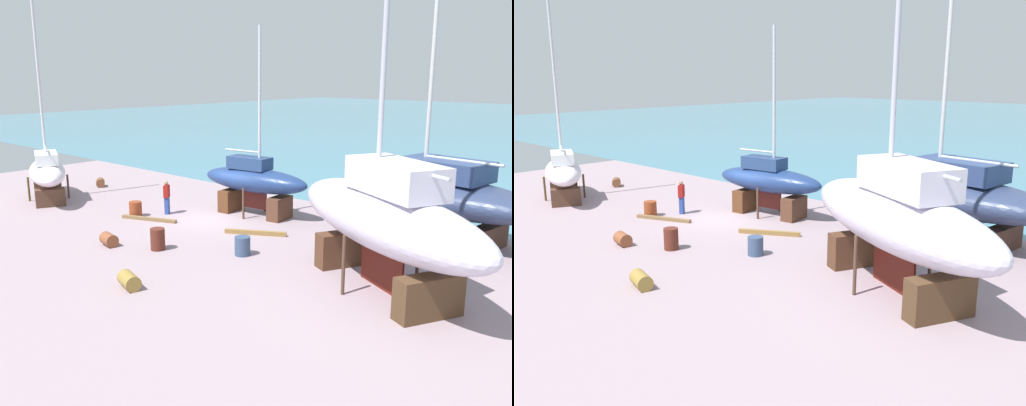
{
  "view_description": "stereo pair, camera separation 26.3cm",
  "coord_description": "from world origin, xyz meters",
  "views": [
    {
      "loc": [
        19.83,
        -18.28,
        7.31
      ],
      "look_at": [
        2.87,
        0.32,
        1.27
      ],
      "focal_mm": 38.3,
      "sensor_mm": 36.0,
      "label": 1
    },
    {
      "loc": [
        20.02,
        -18.1,
        7.31
      ],
      "look_at": [
        2.87,
        0.32,
        1.27
      ],
      "focal_mm": 38.3,
      "sensor_mm": 36.0,
      "label": 2
    }
  ],
  "objects": [
    {
      "name": "sailboat_mid_port",
      "position": [
        -10.27,
        -3.34,
        1.67
      ],
      "size": [
        7.17,
        4.74,
        11.41
      ],
      "rotation": [
        0.0,
        0.0,
        2.71
      ],
      "color": "#47311F",
      "rests_on": "ground"
    },
    {
      "name": "sailboat_large_starboard",
      "position": [
        9.71,
        4.63,
        2.05
      ],
      "size": [
        10.57,
        4.79,
        14.39
      ],
      "rotation": [
        0.0,
        0.0,
        3.01
      ],
      "color": "#49371F",
      "rests_on": "ground"
    },
    {
      "name": "timber_plank_near",
      "position": [
        -2.15,
        -2.23,
        0.08
      ],
      "size": [
        2.91,
        1.37,
        0.16
      ],
      "primitive_type": "cube",
      "rotation": [
        0.0,
        0.0,
        0.39
      ],
      "color": "brown",
      "rests_on": "ground"
    },
    {
      "name": "barrel_blue_faded",
      "position": [
        -11.35,
        0.75,
        0.27
      ],
      "size": [
        0.99,
        0.9,
        0.54
      ],
      "primitive_type": "cylinder",
      "rotation": [
        1.57,
        0.0,
        4.15
      ],
      "color": "brown",
      "rests_on": "ground"
    },
    {
      "name": "worker",
      "position": [
        -2.52,
        -0.75,
        0.92
      ],
      "size": [
        0.45,
        0.5,
        1.77
      ],
      "rotation": [
        0.0,
        0.0,
        3.74
      ],
      "color": "#2C4595",
      "rests_on": "ground"
    },
    {
      "name": "barrel_by_slipway",
      "position": [
        -0.03,
        -5.92,
        0.28
      ],
      "size": [
        0.88,
        0.69,
        0.56
      ],
      "primitive_type": "cylinder",
      "rotation": [
        1.57,
        0.0,
        1.4
      ],
      "color": "brown",
      "rests_on": "ground"
    },
    {
      "name": "sailboat_far_slipway",
      "position": [
        11.1,
        -2.26,
        2.58
      ],
      "size": [
        10.21,
        6.89,
        17.78
      ],
      "rotation": [
        0.0,
        0.0,
        2.69
      ],
      "color": "#4F301F",
      "rests_on": "ground"
    },
    {
      "name": "sailboat_small_center",
      "position": [
        1.02,
        2.21,
        1.8
      ],
      "size": [
        6.44,
        2.57,
        9.54
      ],
      "rotation": [
        0.0,
        0.0,
        0.13
      ],
      "color": "#543322",
      "rests_on": "ground"
    },
    {
      "name": "barrel_rust_mid",
      "position": [
        5.08,
        -2.92,
        0.39
      ],
      "size": [
        0.76,
        0.76,
        0.78
      ],
      "primitive_type": "cylinder",
      "rotation": [
        0.0,
        0.0,
        1.37
      ],
      "color": "#36496A",
      "rests_on": "ground"
    },
    {
      "name": "ground_plane",
      "position": [
        0.0,
        -3.93,
        0.0
      ],
      "size": [
        42.31,
        42.31,
        0.0
      ],
      "primitive_type": "plane",
      "color": "gray"
    },
    {
      "name": "timber_long_aft",
      "position": [
        3.52,
        -0.44,
        0.1
      ],
      "size": [
        2.59,
        1.62,
        0.2
      ],
      "primitive_type": "cube",
      "rotation": [
        0.0,
        0.0,
        0.53
      ],
      "color": "olive",
      "rests_on": "ground"
    },
    {
      "name": "barrel_tipped_right",
      "position": [
        1.94,
        -4.82,
        0.46
      ],
      "size": [
        0.62,
        0.62,
        0.93
      ],
      "primitive_type": "cylinder",
      "rotation": [
        0.0,
        0.0,
        0.0
      ],
      "color": "#56251B",
      "rests_on": "ground"
    },
    {
      "name": "barrel_tipped_center",
      "position": [
        4.62,
        -8.13,
        0.28
      ],
      "size": [
        1.06,
        0.8,
        0.56
      ],
      "primitive_type": "cylinder",
      "rotation": [
        1.57,
        0.0,
        1.3
      ],
      "color": "olive",
      "rests_on": "ground"
    },
    {
      "name": "barrel_tipped_left",
      "position": [
        -3.32,
        -2.19,
        0.39
      ],
      "size": [
        0.92,
        0.92,
        0.78
      ],
      "primitive_type": "cylinder",
      "rotation": [
        0.0,
        0.0,
        0.8
      ],
      "color": "brown",
      "rests_on": "ground"
    }
  ]
}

